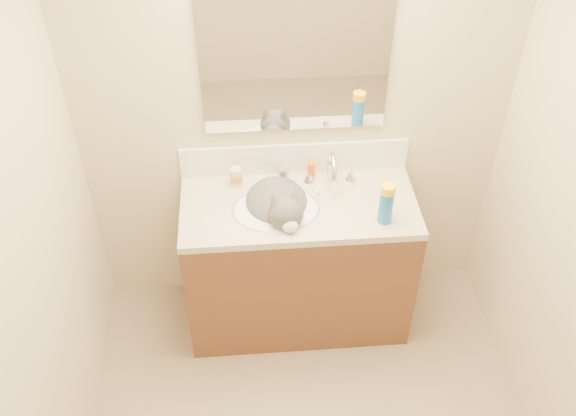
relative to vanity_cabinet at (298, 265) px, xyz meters
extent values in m
cube|color=beige|center=(0.00, 0.28, 0.84)|extent=(2.20, 0.04, 2.50)
cube|color=beige|center=(-1.10, -0.97, 0.84)|extent=(0.04, 2.50, 2.50)
cube|color=brown|center=(0.00, 0.00, 0.00)|extent=(1.20, 0.55, 0.82)
cube|color=beige|center=(0.00, 0.00, 0.43)|extent=(1.20, 0.55, 0.04)
ellipsoid|color=white|center=(-0.12, -0.03, 0.38)|extent=(0.45, 0.36, 0.14)
cylinder|color=silver|center=(0.18, 0.18, 0.51)|extent=(0.04, 0.04, 0.11)
torus|color=silver|center=(0.18, 0.12, 0.56)|extent=(0.03, 0.20, 0.20)
cylinder|color=silver|center=(0.18, 0.04, 0.53)|extent=(0.03, 0.03, 0.06)
cone|color=silver|center=(0.07, 0.18, 0.48)|extent=(0.06, 0.06, 0.06)
cone|color=silver|center=(0.29, 0.18, 0.48)|extent=(0.06, 0.06, 0.06)
ellipsoid|color=#4C494C|center=(-0.11, 0.03, 0.42)|extent=(0.40, 0.43, 0.24)
ellipsoid|color=#4C494C|center=(-0.08, -0.13, 0.51)|extent=(0.20, 0.19, 0.17)
ellipsoid|color=#4C494C|center=(-0.09, -0.06, 0.48)|extent=(0.15, 0.15, 0.15)
cone|color=#4C494C|center=(-0.13, -0.12, 0.59)|extent=(0.09, 0.10, 0.11)
cone|color=#4C494C|center=(-0.03, -0.10, 0.59)|extent=(0.09, 0.10, 0.11)
ellipsoid|color=silver|center=(-0.06, -0.20, 0.49)|extent=(0.09, 0.08, 0.07)
ellipsoid|color=silver|center=(-0.09, -0.09, 0.42)|extent=(0.14, 0.10, 0.14)
sphere|color=#D48A89|center=(-0.06, -0.23, 0.49)|extent=(0.02, 0.02, 0.02)
cylinder|color=#4C494C|center=(0.04, 0.05, 0.34)|extent=(0.16, 0.25, 0.05)
cube|color=white|center=(0.00, 0.26, 0.54)|extent=(1.20, 0.02, 0.18)
cube|color=white|center=(0.00, 0.26, 1.13)|extent=(0.90, 0.02, 0.80)
cylinder|color=silver|center=(-0.31, 0.18, 0.50)|extent=(0.06, 0.06, 0.11)
cylinder|color=orange|center=(-0.31, 0.18, 0.50)|extent=(0.07, 0.07, 0.04)
cylinder|color=#B7B7BC|center=(-0.06, 0.22, 0.48)|extent=(0.05, 0.05, 0.06)
cylinder|color=#E9541B|center=(0.08, 0.20, 0.50)|extent=(0.05, 0.05, 0.10)
cube|color=silver|center=(0.10, 0.05, 0.46)|extent=(0.05, 0.14, 0.01)
cube|color=#5A8EBF|center=(0.10, 0.05, 0.46)|extent=(0.02, 0.03, 0.01)
cylinder|color=#1B73BF|center=(0.40, -0.16, 0.54)|extent=(0.09, 0.09, 0.19)
cylinder|color=yellow|center=(0.40, -0.16, 0.65)|extent=(0.09, 0.09, 0.04)
camera|label=1|loc=(-0.25, -2.43, 2.58)|focal=40.00mm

